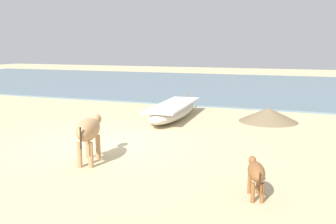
{
  "coord_description": "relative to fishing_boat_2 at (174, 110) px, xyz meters",
  "views": [
    {
      "loc": [
        5.35,
        -8.9,
        2.75
      ],
      "look_at": [
        1.02,
        2.5,
        0.6
      ],
      "focal_mm": 39.69,
      "sensor_mm": 36.0,
      "label": 1
    }
  ],
  "objects": [
    {
      "name": "ground",
      "position": [
        -0.5,
        -4.49,
        -0.31
      ],
      "size": [
        80.0,
        80.0,
        0.0
      ],
      "primitive_type": "plane",
      "color": "#CCB789"
    },
    {
      "name": "sea_water",
      "position": [
        -0.5,
        12.99,
        -0.27
      ],
      "size": [
        60.0,
        20.0,
        0.08
      ],
      "primitive_type": "cube",
      "color": "slate",
      "rests_on": "ground"
    },
    {
      "name": "fishing_boat_2",
      "position": [
        0.0,
        0.0,
        0.0
      ],
      "size": [
        1.49,
        4.82,
        0.77
      ],
      "rotation": [
        0.0,
        0.0,
        1.64
      ],
      "color": "beige",
      "rests_on": "ground"
    },
    {
      "name": "cow_adult_tan",
      "position": [
        0.02,
        -5.99,
        0.47
      ],
      "size": [
        0.82,
        1.64,
        1.08
      ],
      "rotation": [
        0.0,
        0.0,
        1.88
      ],
      "color": "tan",
      "rests_on": "ground"
    },
    {
      "name": "calf_near_brown",
      "position": [
        4.05,
        -6.74,
        0.17
      ],
      "size": [
        0.49,
        1.01,
        0.67
      ],
      "rotation": [
        0.0,
        0.0,
        1.86
      ],
      "color": "brown",
      "rests_on": "ground"
    },
    {
      "name": "debris_pile_0",
      "position": [
        3.53,
        0.62,
        -0.05
      ],
      "size": [
        2.96,
        2.96,
        0.51
      ],
      "primitive_type": "cone",
      "rotation": [
        0.0,
        0.0,
        5.23
      ],
      "color": "#7A6647",
      "rests_on": "ground"
    }
  ]
}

